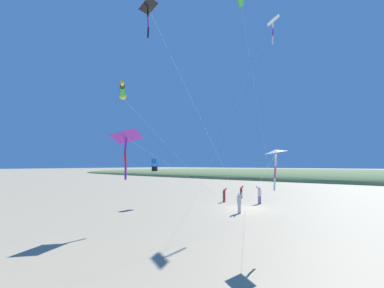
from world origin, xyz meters
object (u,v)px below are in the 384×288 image
object	(u,v)px
kite_box_small_distant	(155,165)
person_child_grey_jacket	(239,202)
kite_delta_striped_overhead	(126,137)
kite_delta_teal_far_right	(275,153)
kite_delta_yellow_midlevel	(272,21)
person_bystander_far	(224,194)
kite_delta_green_low_center	(148,7)
person_child_green_jacket	(241,191)
person_adult_flyer	(259,194)
kite_windsock_purple_drifting	(123,92)

from	to	relation	value
kite_box_small_distant	person_child_grey_jacket	bearing A→B (deg)	-80.40
kite_delta_striped_overhead	kite_delta_teal_far_right	bearing A→B (deg)	-80.70
kite_delta_teal_far_right	kite_box_small_distant	world-z (taller)	kite_delta_teal_far_right
kite_delta_teal_far_right	kite_delta_yellow_midlevel	xyz separation A→B (m)	(11.99, 4.76, 13.52)
person_bystander_far	kite_delta_teal_far_right	world-z (taller)	kite_delta_teal_far_right
kite_delta_teal_far_right	kite_delta_striped_overhead	size ratio (longest dim) A/B	0.85
person_child_grey_jacket	kite_delta_green_low_center	xyz separation A→B (m)	(-11.91, -1.38, 11.31)
person_child_green_jacket	kite_delta_teal_far_right	bearing A→B (deg)	-146.92
person_bystander_far	kite_delta_yellow_midlevel	xyz separation A→B (m)	(-1.31, -6.51, 17.40)
kite_box_small_distant	kite_delta_yellow_midlevel	size ratio (longest dim) A/B	0.36
person_child_green_jacket	person_child_grey_jacket	world-z (taller)	person_child_grey_jacket
person_bystander_far	kite_delta_striped_overhead	xyz separation A→B (m)	(-14.90, -1.58, 5.15)
person_adult_flyer	kite_delta_yellow_midlevel	bearing A→B (deg)	-131.16
kite_box_small_distant	person_bystander_far	bearing A→B (deg)	-30.73
person_adult_flyer	kite_delta_teal_far_right	world-z (taller)	kite_delta_teal_far_right
person_child_grey_jacket	kite_delta_yellow_midlevel	size ratio (longest dim) A/B	0.10
kite_delta_striped_overhead	kite_box_small_distant	world-z (taller)	kite_delta_striped_overhead
person_child_green_jacket	kite_delta_yellow_midlevel	bearing A→B (deg)	-129.69
person_bystander_far	kite_box_small_distant	size ratio (longest dim) A/B	0.24
person_adult_flyer	kite_box_small_distant	world-z (taller)	kite_box_small_distant
person_child_grey_jacket	person_bystander_far	size ratio (longest dim) A/B	1.17
person_child_green_jacket	kite_windsock_purple_drifting	size ratio (longest dim) A/B	0.13
kite_windsock_purple_drifting	person_child_grey_jacket	bearing A→B (deg)	-32.28
kite_delta_teal_far_right	kite_windsock_purple_drifting	xyz separation A→B (m)	(-0.39, 11.74, 4.99)
kite_box_small_distant	kite_windsock_purple_drifting	distance (m)	9.57
person_child_grey_jacket	kite_windsock_purple_drifting	distance (m)	13.20
kite_delta_teal_far_right	person_adult_flyer	bearing A→B (deg)	27.69
person_child_green_jacket	person_bystander_far	xyz separation A→B (m)	(-4.20, -0.13, 0.00)
kite_box_small_distant	kite_delta_striped_overhead	bearing A→B (deg)	-145.09
kite_delta_green_low_center	kite_delta_yellow_midlevel	size ratio (longest dim) A/B	0.67
kite_delta_yellow_midlevel	person_child_grey_jacket	bearing A→B (deg)	157.18
person_adult_flyer	kite_delta_green_low_center	world-z (taller)	kite_delta_green_low_center
kite_delta_green_low_center	person_bystander_far	bearing A→B (deg)	19.82
kite_delta_striped_overhead	person_adult_flyer	bearing A→B (deg)	-7.47
person_bystander_far	kite_windsock_purple_drifting	xyz separation A→B (m)	(-13.70, 0.46, 8.87)
person_child_green_jacket	person_child_grey_jacket	xyz separation A→B (m)	(-9.52, -4.96, 0.15)
person_bystander_far	kite_windsock_purple_drifting	world-z (taller)	kite_windsock_purple_drifting
kite_delta_striped_overhead	kite_delta_green_low_center	world-z (taller)	kite_delta_green_low_center
kite_box_small_distant	kite_delta_green_low_center	bearing A→B (deg)	-135.39
person_bystander_far	kite_delta_green_low_center	distance (m)	21.60
kite_box_small_distant	kite_windsock_purple_drifting	world-z (taller)	kite_windsock_purple_drifting
kite_delta_teal_far_right	kite_box_small_distant	size ratio (longest dim) A/B	1.87
kite_delta_striped_overhead	kite_box_small_distant	size ratio (longest dim) A/B	2.20
person_child_grey_jacket	kite_delta_teal_far_right	size ratio (longest dim) A/B	0.15
person_adult_flyer	kite_box_small_distant	bearing A→B (deg)	135.88
person_bystander_far	kite_delta_yellow_midlevel	world-z (taller)	kite_delta_yellow_midlevel
person_bystander_far	person_child_green_jacket	bearing A→B (deg)	1.76
kite_delta_teal_far_right	kite_windsock_purple_drifting	size ratio (longest dim) A/B	1.05
person_child_grey_jacket	kite_delta_striped_overhead	xyz separation A→B (m)	(-9.58, 3.25, 5.00)
person_adult_flyer	kite_delta_striped_overhead	xyz separation A→B (m)	(-16.06, 2.11, 4.96)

